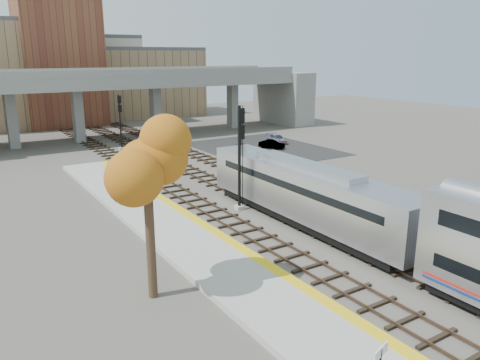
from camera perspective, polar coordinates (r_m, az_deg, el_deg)
ground at (r=29.04m, az=12.14°, el=-8.29°), size 160.00×160.00×0.00m
platform at (r=24.81m, az=-0.18°, el=-11.69°), size 4.50×60.00×0.35m
yellow_strip at (r=25.69m, az=3.46°, el=-10.29°), size 0.70×60.00×0.01m
tracks at (r=38.77m, az=0.20°, el=-1.83°), size 10.70×95.00×0.25m
overpass at (r=68.33m, az=-11.94°, el=10.11°), size 54.00×12.00×9.50m
buildings_far at (r=87.77m, az=-19.43°, el=11.98°), size 43.00×21.00×20.60m
parking_lot at (r=58.36m, az=2.81°, el=3.86°), size 14.00×18.00×0.04m
locomotive at (r=32.07m, az=7.95°, el=-1.50°), size 3.02×19.05×4.10m
signal_mast_near at (r=34.32m, az=-0.02°, el=2.74°), size 0.60×0.64×7.82m
signal_mast_mid at (r=41.85m, az=0.12°, el=3.71°), size 0.60×0.64×6.47m
signal_mast_far at (r=58.69m, az=-14.37°, el=6.69°), size 0.60×0.64×6.70m
tree at (r=21.34m, az=-11.37°, el=2.41°), size 3.60×3.60×9.14m
car_a at (r=54.67m, az=0.60°, el=3.78°), size 1.77×3.65×1.20m
car_b at (r=58.20m, az=3.88°, el=4.37°), size 2.45×3.36×1.06m
car_c at (r=61.97m, az=4.53°, el=5.03°), size 2.16×3.99×1.10m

